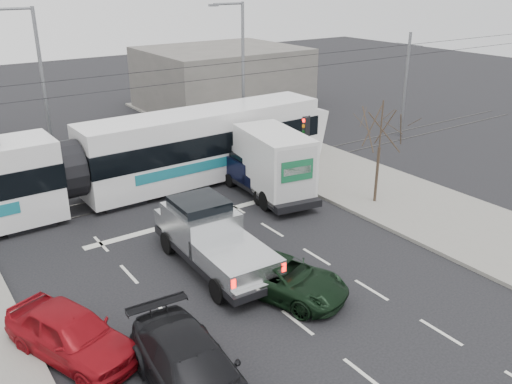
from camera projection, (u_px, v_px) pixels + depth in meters
ground at (283, 269)px, 20.76m from camera, size 120.00×120.00×0.00m
sidewalk_right at (434, 213)px, 25.50m from camera, size 6.00×60.00×0.15m
rails at (167, 190)px, 28.38m from camera, size 60.00×1.60×0.03m
building_right at (222, 79)px, 44.46m from camera, size 12.00×10.00×5.00m
bare_tree at (381, 129)px, 25.27m from camera, size 2.40×2.40×5.00m
traffic_signal at (307, 135)px, 28.11m from camera, size 0.44×0.44×3.60m
street_lamp_near at (241, 68)px, 33.38m from camera, size 2.38×0.25×9.00m
street_lamp_far at (40, 83)px, 28.82m from camera, size 2.38×0.25×9.00m
catenary at (162, 117)px, 26.93m from camera, size 60.00×0.20×7.00m
tram at (68, 171)px, 25.06m from camera, size 28.27×3.28×5.76m
silver_pickup at (210, 236)px, 20.74m from camera, size 2.61×6.73×2.41m
box_truck at (268, 163)px, 27.23m from camera, size 3.44×7.14×3.42m
navy_pickup at (254, 174)px, 27.91m from camera, size 1.96×4.62×1.91m
green_car at (282, 277)px, 18.94m from camera, size 3.78×5.26×1.33m
red_car at (71, 334)px, 15.77m from camera, size 3.34×4.94×1.56m
dark_car at (194, 372)px, 14.24m from camera, size 2.58×5.56×1.57m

